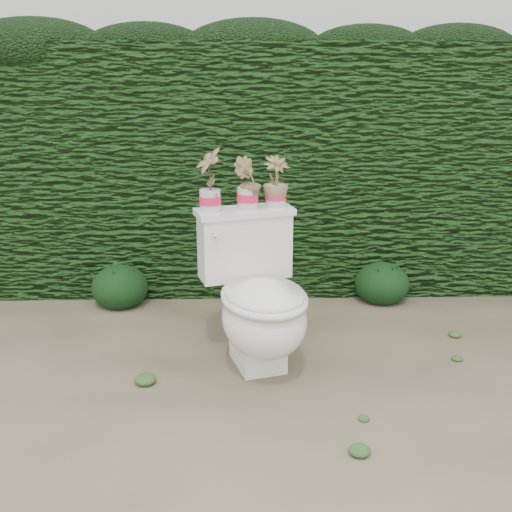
{
  "coord_description": "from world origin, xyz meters",
  "views": [
    {
      "loc": [
        -0.1,
        -2.79,
        1.56
      ],
      "look_at": [
        -0.02,
        0.31,
        0.55
      ],
      "focal_mm": 45.0,
      "sensor_mm": 36.0,
      "label": 1
    }
  ],
  "objects_px": {
    "toilet": "(259,302)",
    "potted_plant_center": "(248,185)",
    "potted_plant_left": "(210,181)",
    "potted_plant_right": "(276,183)"
  },
  "relations": [
    {
      "from": "toilet",
      "to": "potted_plant_left",
      "type": "bearing_deg",
      "value": 126.86
    },
    {
      "from": "toilet",
      "to": "potted_plant_center",
      "type": "bearing_deg",
      "value": 86.03
    },
    {
      "from": "potted_plant_left",
      "to": "potted_plant_center",
      "type": "distance_m",
      "value": 0.2
    },
    {
      "from": "potted_plant_left",
      "to": "potted_plant_right",
      "type": "relative_size",
      "value": 1.24
    },
    {
      "from": "toilet",
      "to": "potted_plant_center",
      "type": "relative_size",
      "value": 3.14
    },
    {
      "from": "potted_plant_center",
      "to": "potted_plant_left",
      "type": "bearing_deg",
      "value": 21.46
    },
    {
      "from": "potted_plant_left",
      "to": "potted_plant_center",
      "type": "height_order",
      "value": "potted_plant_left"
    },
    {
      "from": "toilet",
      "to": "potted_plant_center",
      "type": "xyz_separation_m",
      "value": [
        -0.05,
        0.23,
        0.54
      ]
    },
    {
      "from": "toilet",
      "to": "potted_plant_right",
      "type": "distance_m",
      "value": 0.62
    },
    {
      "from": "potted_plant_left",
      "to": "potted_plant_center",
      "type": "xyz_separation_m",
      "value": [
        0.19,
        0.06,
        -0.03
      ]
    }
  ]
}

